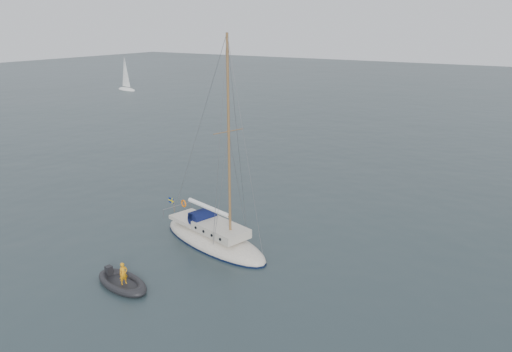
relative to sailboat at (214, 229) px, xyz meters
The scene contains 5 objects.
ground 3.34m from the sailboat, 31.89° to the left, with size 300.00×300.00×0.00m, color black.
sailboat is the anchor object (origin of this frame).
dinghy 1.49m from the sailboat, 42.56° to the right, with size 2.54×1.15×0.36m.
rib 6.97m from the sailboat, 98.46° to the right, with size 3.71×1.69×1.42m.
distant_yacht_a 77.44m from the sailboat, 139.89° to the left, with size 5.74×3.06×7.60m.
Camera 1 is at (14.85, -24.82, 13.50)m, focal length 35.00 mm.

